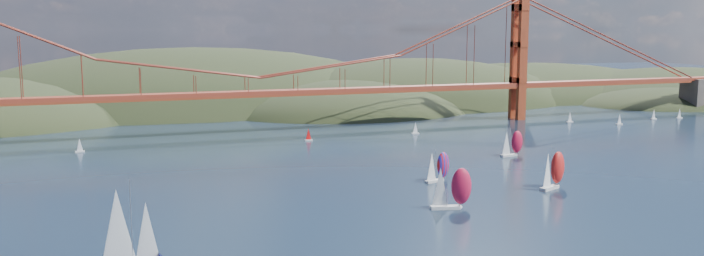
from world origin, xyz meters
name	(u,v)px	position (x,y,z in m)	size (l,w,h in m)	color
headlands	(300,126)	(44.95, 278.29, -12.46)	(725.00, 225.00, 96.00)	black
bridge	(254,52)	(-1.75, 180.00, 32.23)	(552.00, 12.00, 55.00)	maroon
sloop_navy	(126,228)	(-56.42, 34.30, 6.78)	(9.93, 5.68, 15.37)	black
racer_0	(450,187)	(14.46, 48.87, 5.11)	(9.65, 5.63, 10.81)	white
racer_1	(552,170)	(48.81, 57.64, 5.07)	(9.58, 6.56, 10.73)	silver
racer_3	(512,143)	(64.96, 100.76, 4.41)	(8.21, 3.54, 9.33)	silver
racer_rwb	(437,166)	(24.89, 75.42, 4.24)	(8.01, 4.50, 8.98)	silver
distant_boat_3	(80,145)	(-66.54, 157.06, 2.41)	(3.00, 2.00, 4.70)	silver
distant_boat_4	(570,117)	(135.55, 161.96, 2.41)	(3.00, 2.00, 4.70)	silver
distant_boat_5	(619,119)	(150.68, 148.19, 2.41)	(3.00, 2.00, 4.70)	silver
distant_boat_6	(654,114)	(177.87, 156.80, 2.41)	(3.00, 2.00, 4.70)	silver
distant_boat_7	(680,113)	(192.00, 155.72, 2.41)	(3.00, 2.00, 4.70)	silver
distant_boat_8	(415,128)	(56.51, 154.82, 2.41)	(3.00, 2.00, 4.70)	silver
distant_boat_9	(309,134)	(12.26, 153.58, 2.41)	(3.00, 2.00, 4.70)	silver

